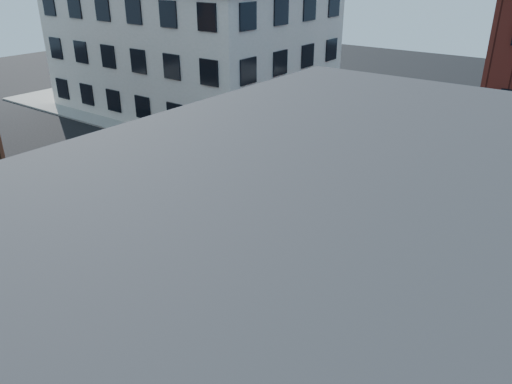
{
  "coord_description": "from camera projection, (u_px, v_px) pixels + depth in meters",
  "views": [
    {
      "loc": [
        13.78,
        -18.14,
        12.48
      ],
      "look_at": [
        0.82,
        -0.81,
        2.5
      ],
      "focal_mm": 35.0,
      "sensor_mm": 36.0,
      "label": 1
    }
  ],
  "objects": [
    {
      "name": "ground",
      "position": [
        253.0,
        226.0,
        25.91
      ],
      "size": [
        120.0,
        120.0,
        0.0
      ],
      "primitive_type": "plane",
      "color": "black",
      "rests_on": "ground"
    },
    {
      "name": "sidewalk_nw",
      "position": [
        214.0,
        92.0,
        52.57
      ],
      "size": [
        30.0,
        30.0,
        0.15
      ],
      "primitive_type": "cube",
      "color": "gray",
      "rests_on": "ground"
    },
    {
      "name": "building_nw",
      "position": [
        193.0,
        46.0,
        45.58
      ],
      "size": [
        22.0,
        16.0,
        11.0
      ],
      "primitive_type": "cube",
      "color": "beige",
      "rests_on": "ground"
    },
    {
      "name": "tree_near",
      "position": [
        469.0,
        147.0,
        27.73
      ],
      "size": [
        2.69,
        2.69,
        4.49
      ],
      "color": "black",
      "rests_on": "ground"
    },
    {
      "name": "tree_far",
      "position": [
        495.0,
        126.0,
        32.21
      ],
      "size": [
        2.43,
        2.43,
        4.07
      ],
      "color": "black",
      "rests_on": "ground"
    },
    {
      "name": "signal_pole",
      "position": [
        54.0,
        187.0,
        23.52
      ],
      "size": [
        1.29,
        1.24,
        4.6
      ],
      "color": "black",
      "rests_on": "ground"
    },
    {
      "name": "box_truck",
      "position": [
        499.0,
        303.0,
        17.3
      ],
      "size": [
        7.41,
        2.37,
        3.34
      ],
      "rotation": [
        0.0,
        0.0,
        0.0
      ],
      "color": "silver",
      "rests_on": "ground"
    },
    {
      "name": "traffic_cone",
      "position": [
        117.0,
        243.0,
        23.64
      ],
      "size": [
        0.53,
        0.53,
        0.79
      ],
      "rotation": [
        0.0,
        0.0,
        0.26
      ],
      "color": "orange",
      "rests_on": "ground"
    }
  ]
}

